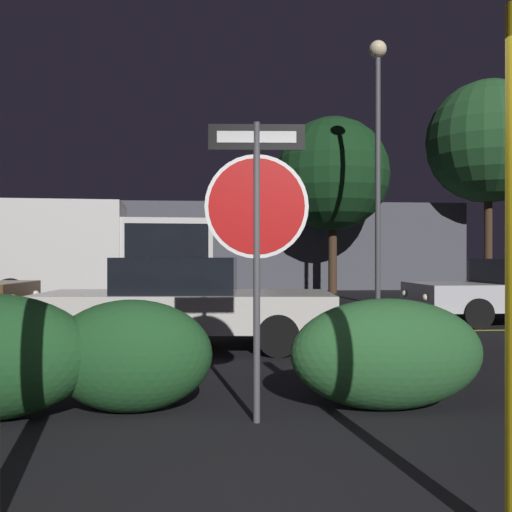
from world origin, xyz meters
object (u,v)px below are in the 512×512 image
stop_sign (257,211)px  hedge_bush_2 (131,356)px  delivery_truck (97,250)px  hedge_bush_3 (387,354)px  tree_0 (333,174)px  passing_car_2 (184,302)px  street_lamp (378,126)px  tree_2 (488,142)px

stop_sign → hedge_bush_2: 1.78m
delivery_truck → hedge_bush_3: bearing=19.4°
hedge_bush_2 → tree_0: 17.01m
hedge_bush_2 → tree_0: (5.26, 15.69, 3.93)m
passing_car_2 → stop_sign: bearing=15.5°
stop_sign → street_lamp: 12.67m
hedge_bush_2 → hedge_bush_3: bearing=-2.5°
hedge_bush_3 → hedge_bush_2: bearing=177.5°
delivery_truck → tree_2: (14.20, 5.43, 4.34)m
delivery_truck → tree_0: tree_0 is taller
street_lamp → hedge_bush_3: bearing=-106.2°
stop_sign → hedge_bush_3: 1.83m
tree_0 → tree_2: (6.46, 0.84, 1.48)m
stop_sign → street_lamp: size_ratio=0.34×
stop_sign → hedge_bush_3: stop_sign is taller
passing_car_2 → tree_2: size_ratio=0.56×
stop_sign → hedge_bush_3: size_ratio=1.42×
hedge_bush_2 → hedge_bush_3: 2.37m
hedge_bush_2 → tree_0: tree_0 is taller
hedge_bush_2 → street_lamp: size_ratio=0.19×
tree_0 → street_lamp: bearing=-86.3°
hedge_bush_3 → tree_2: size_ratio=0.22×
hedge_bush_2 → tree_2: tree_2 is taller
hedge_bush_3 → passing_car_2: (-2.06, 3.76, 0.18)m
delivery_truck → street_lamp: (8.06, -0.17, 3.62)m
street_lamp → tree_0: (-0.31, 4.75, -0.76)m
hedge_bush_3 → tree_0: size_ratio=0.28×
stop_sign → tree_2: size_ratio=0.31×
tree_0 → passing_car_2: bearing=-112.4°
hedge_bush_3 → delivery_truck: (-4.86, 11.21, 1.07)m
hedge_bush_2 → stop_sign: bearing=-20.8°
passing_car_2 → tree_0: (4.95, 12.03, 3.75)m
passing_car_2 → tree_0: tree_0 is taller
stop_sign → hedge_bush_2: bearing=162.8°
hedge_bush_3 → street_lamp: street_lamp is taller
street_lamp → tree_2: size_ratio=0.92×
passing_car_2 → tree_2: tree_2 is taller
passing_car_2 → tree_2: bearing=142.8°
delivery_truck → passing_car_2: bearing=16.6°
passing_car_2 → tree_2: 17.98m
stop_sign → hedge_bush_2: stop_sign is taller
hedge_bush_2 → tree_2: (11.72, 16.53, 5.40)m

